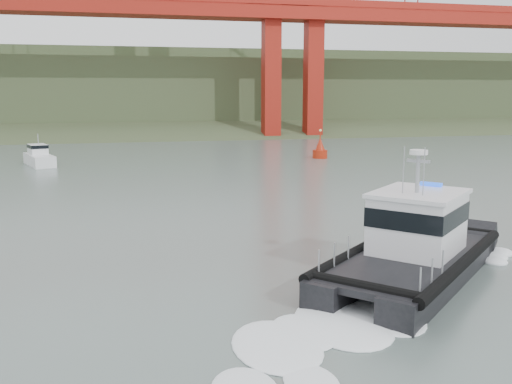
# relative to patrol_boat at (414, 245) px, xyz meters

# --- Properties ---
(ground) EXTENTS (400.00, 400.00, 0.00)m
(ground) POSITION_rel_patrol_boat_xyz_m (-3.98, 3.88, -1.51)
(ground) COLOR slate
(ground) RESTS_ON ground
(headlands) EXTENTS (500.00, 105.36, 27.12)m
(headlands) POSITION_rel_patrol_boat_xyz_m (-3.98, 129.38, 5.54)
(headlands) COLOR #3B4E2C
(headlands) RESTS_ON ground
(patrol_boat) EXTENTS (12.18, 11.70, 6.02)m
(patrol_boat) POSITION_rel_patrol_boat_xyz_m (0.00, 0.00, 0.00)
(patrol_boat) COLOR black
(patrol_boat) RESTS_ON ground
(motorboat) EXTENTS (4.36, 7.17, 3.74)m
(motorboat) POSITION_rel_patrol_boat_xyz_m (-22.03, 46.61, -0.57)
(motorboat) COLOR white
(motorboat) RESTS_ON ground
(nav_buoy) EXTENTS (1.87, 1.87, 3.90)m
(nav_buoy) POSITION_rel_patrol_boat_xyz_m (11.84, 45.93, -0.48)
(nav_buoy) COLOR #A5200B
(nav_buoy) RESTS_ON ground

